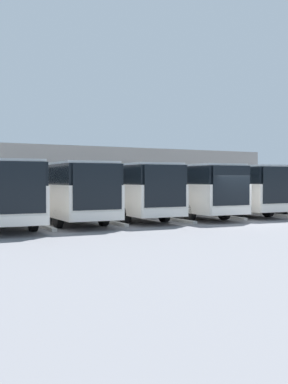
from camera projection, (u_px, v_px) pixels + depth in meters
The scene contains 12 objects.
ground_plane at pixel (238, 224), 24.80m from camera, with size 600.00×600.00×0.00m, color slate.
bus_1 at pixel (258, 187), 34.01m from camera, with size 3.39×11.93×3.12m.
curb_divider_1 at pixel (255, 213), 31.62m from camera, with size 0.24×6.56×0.15m, color #B2B2AD.
bus_2 at pixel (218, 187), 32.00m from camera, with size 3.39×11.93×3.12m.
curb_divider_2 at pixel (212, 215), 29.61m from camera, with size 0.24×6.56×0.15m, color #B2B2AD.
bus_3 at pixel (175, 188), 29.85m from camera, with size 3.39×11.93×3.12m.
curb_divider_3 at pixel (164, 218), 27.46m from camera, with size 0.24×6.56×0.15m, color #B2B2AD.
bus_4 at pixel (118, 188), 28.38m from camera, with size 3.39×11.93×3.12m.
curb_divider_4 at pixel (102, 220), 25.99m from camera, with size 0.24×6.56×0.15m, color #B2B2AD.
bus_5 at pixel (60, 189), 26.28m from camera, with size 3.39×11.93×3.12m.
curb_divider_5 at pixel (37, 224), 23.88m from camera, with size 0.24×6.56×0.15m, color #B2B2AD.
station_building at pixel (66, 176), 45.94m from camera, with size 38.53×13.95×5.15m.
Camera 1 is at (16.61, 18.98, 2.30)m, focal length 45.00 mm.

